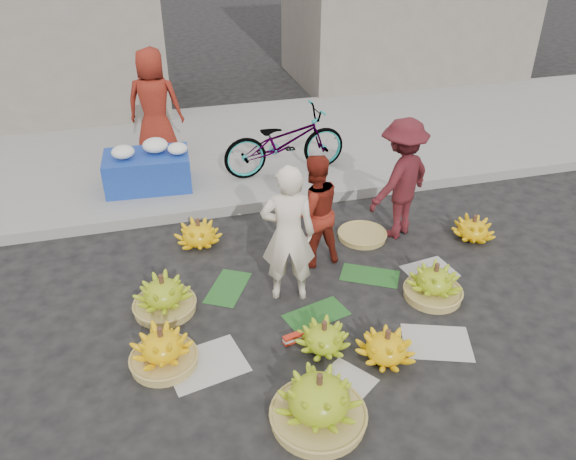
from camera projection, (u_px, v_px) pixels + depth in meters
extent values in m
plane|color=black|center=(320.00, 302.00, 5.98)|extent=(80.00, 80.00, 0.00)
cube|color=gray|center=(270.00, 202.00, 7.76)|extent=(40.00, 0.25, 0.15)
cube|color=gray|center=(241.00, 146.00, 9.50)|extent=(40.00, 4.00, 0.12)
cylinder|color=#A58945|center=(164.00, 360.00, 5.17)|extent=(0.61, 0.61, 0.09)
cylinder|color=#472A1C|center=(160.00, 333.00, 5.01)|extent=(0.05, 0.05, 0.12)
cylinder|color=#472A1C|center=(324.00, 327.00, 5.23)|extent=(0.05, 0.05, 0.12)
cylinder|color=#A58945|center=(318.00, 416.00, 4.62)|extent=(0.78, 0.78, 0.09)
cylinder|color=#472A1C|center=(320.00, 380.00, 4.40)|extent=(0.05, 0.05, 0.12)
cylinder|color=#472A1C|center=(388.00, 336.00, 5.11)|extent=(0.05, 0.05, 0.12)
cylinder|color=#A58945|center=(433.00, 293.00, 6.03)|extent=(0.61, 0.61, 0.09)
cylinder|color=#472A1C|center=(437.00, 269.00, 5.87)|extent=(0.05, 0.05, 0.12)
cylinder|color=#472A1C|center=(475.00, 220.00, 6.94)|extent=(0.05, 0.05, 0.12)
cylinder|color=#A58945|center=(165.00, 306.00, 5.84)|extent=(0.63, 0.63, 0.09)
cylinder|color=#472A1C|center=(161.00, 280.00, 5.67)|extent=(0.05, 0.05, 0.12)
cylinder|color=#472A1C|center=(198.00, 223.00, 6.82)|extent=(0.05, 0.05, 0.12)
cylinder|color=#A58945|center=(362.00, 235.00, 7.07)|extent=(0.72, 0.72, 0.07)
cube|color=red|center=(293.00, 338.00, 5.42)|extent=(0.22, 0.11, 0.08)
imported|color=white|center=(288.00, 235.00, 5.69)|extent=(0.63, 0.49, 1.54)
imported|color=maroon|center=(313.00, 211.00, 6.30)|extent=(0.72, 0.59, 1.35)
imported|color=maroon|center=(401.00, 179.00, 6.79)|extent=(1.14, 0.96, 1.53)
cube|color=#173596|center=(148.00, 171.00, 7.94)|extent=(1.22, 0.81, 0.49)
ellipsoid|color=white|center=(123.00, 152.00, 7.66)|extent=(0.31, 0.31, 0.17)
ellipsoid|color=white|center=(155.00, 146.00, 7.83)|extent=(0.35, 0.35, 0.19)
ellipsoid|color=white|center=(178.00, 149.00, 7.79)|extent=(0.27, 0.27, 0.15)
cylinder|color=slate|center=(115.00, 183.00, 7.79)|extent=(0.27, 0.27, 0.31)
imported|color=maroon|center=(154.00, 104.00, 8.54)|extent=(0.95, 0.75, 1.70)
imported|color=gray|center=(285.00, 142.00, 8.23)|extent=(0.77, 1.89, 0.97)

